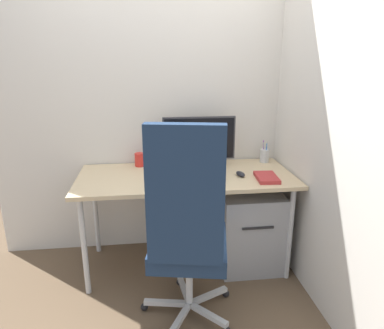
{
  "coord_description": "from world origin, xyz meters",
  "views": [
    {
      "loc": [
        -0.26,
        -2.45,
        1.59
      ],
      "look_at": [
        0.04,
        -0.07,
        0.85
      ],
      "focal_mm": 32.88,
      "sensor_mm": 36.0,
      "label": 1
    }
  ],
  "objects_px": {
    "pen_holder": "(264,155)",
    "office_chair": "(188,230)",
    "monitor": "(199,140)",
    "coffee_mug": "(140,160)",
    "keyboard": "(189,180)",
    "mouse": "(240,174)",
    "filing_cabinet": "(247,227)",
    "notebook": "(267,177)"
  },
  "relations": [
    {
      "from": "notebook",
      "to": "coffee_mug",
      "type": "relative_size",
      "value": 2.07
    },
    {
      "from": "mouse",
      "to": "coffee_mug",
      "type": "distance_m",
      "value": 0.81
    },
    {
      "from": "pen_holder",
      "to": "office_chair",
      "type": "bearing_deg",
      "value": -128.8
    },
    {
      "from": "coffee_mug",
      "to": "mouse",
      "type": "bearing_deg",
      "value": -25.06
    },
    {
      "from": "keyboard",
      "to": "mouse",
      "type": "bearing_deg",
      "value": 9.98
    },
    {
      "from": "filing_cabinet",
      "to": "mouse",
      "type": "height_order",
      "value": "mouse"
    },
    {
      "from": "filing_cabinet",
      "to": "pen_holder",
      "type": "height_order",
      "value": "pen_holder"
    },
    {
      "from": "pen_holder",
      "to": "mouse",
      "type": "bearing_deg",
      "value": -131.15
    },
    {
      "from": "office_chair",
      "to": "mouse",
      "type": "bearing_deg",
      "value": 52.57
    },
    {
      "from": "coffee_mug",
      "to": "notebook",
      "type": "bearing_deg",
      "value": -25.58
    },
    {
      "from": "office_chair",
      "to": "monitor",
      "type": "height_order",
      "value": "office_chair"
    },
    {
      "from": "filing_cabinet",
      "to": "notebook",
      "type": "bearing_deg",
      "value": -59.13
    },
    {
      "from": "coffee_mug",
      "to": "office_chair",
      "type": "bearing_deg",
      "value": -73.56
    },
    {
      "from": "monitor",
      "to": "pen_holder",
      "type": "relative_size",
      "value": 3.1
    },
    {
      "from": "keyboard",
      "to": "coffee_mug",
      "type": "distance_m",
      "value": 0.54
    },
    {
      "from": "office_chair",
      "to": "coffee_mug",
      "type": "distance_m",
      "value": 0.99
    },
    {
      "from": "mouse",
      "to": "coffee_mug",
      "type": "height_order",
      "value": "coffee_mug"
    },
    {
      "from": "office_chair",
      "to": "pen_holder",
      "type": "relative_size",
      "value": 7.12
    },
    {
      "from": "pen_holder",
      "to": "coffee_mug",
      "type": "distance_m",
      "value": 1.02
    },
    {
      "from": "coffee_mug",
      "to": "keyboard",
      "type": "bearing_deg",
      "value": -49.67
    },
    {
      "from": "office_chair",
      "to": "keyboard",
      "type": "height_order",
      "value": "office_chair"
    },
    {
      "from": "monitor",
      "to": "coffee_mug",
      "type": "height_order",
      "value": "monitor"
    },
    {
      "from": "filing_cabinet",
      "to": "coffee_mug",
      "type": "bearing_deg",
      "value": 160.28
    },
    {
      "from": "office_chair",
      "to": "pen_holder",
      "type": "bearing_deg",
      "value": 51.2
    },
    {
      "from": "filing_cabinet",
      "to": "keyboard",
      "type": "xyz_separation_m",
      "value": [
        -0.47,
        -0.12,
        0.45
      ]
    },
    {
      "from": "monitor",
      "to": "mouse",
      "type": "height_order",
      "value": "monitor"
    },
    {
      "from": "mouse",
      "to": "pen_holder",
      "type": "distance_m",
      "value": 0.44
    },
    {
      "from": "notebook",
      "to": "coffee_mug",
      "type": "bearing_deg",
      "value": 158.66
    },
    {
      "from": "filing_cabinet",
      "to": "notebook",
      "type": "xyz_separation_m",
      "value": [
        0.08,
        -0.14,
        0.45
      ]
    },
    {
      "from": "mouse",
      "to": "notebook",
      "type": "xyz_separation_m",
      "value": [
        0.17,
        -0.09,
        -0.0
      ]
    },
    {
      "from": "filing_cabinet",
      "to": "pen_holder",
      "type": "bearing_deg",
      "value": 54.24
    },
    {
      "from": "monitor",
      "to": "keyboard",
      "type": "relative_size",
      "value": 1.24
    },
    {
      "from": "filing_cabinet",
      "to": "keyboard",
      "type": "height_order",
      "value": "keyboard"
    },
    {
      "from": "office_chair",
      "to": "filing_cabinet",
      "type": "xyz_separation_m",
      "value": [
        0.54,
        0.64,
        -0.34
      ]
    },
    {
      "from": "monitor",
      "to": "coffee_mug",
      "type": "xyz_separation_m",
      "value": [
        -0.46,
        0.1,
        -0.17
      ]
    },
    {
      "from": "keyboard",
      "to": "coffee_mug",
      "type": "height_order",
      "value": "coffee_mug"
    },
    {
      "from": "keyboard",
      "to": "pen_holder",
      "type": "relative_size",
      "value": 2.51
    },
    {
      "from": "office_chair",
      "to": "coffee_mug",
      "type": "bearing_deg",
      "value": 106.44
    },
    {
      "from": "office_chair",
      "to": "coffee_mug",
      "type": "xyz_separation_m",
      "value": [
        -0.28,
        0.94,
        0.15
      ]
    },
    {
      "from": "filing_cabinet",
      "to": "coffee_mug",
      "type": "distance_m",
      "value": 1.0
    },
    {
      "from": "office_chair",
      "to": "keyboard",
      "type": "distance_m",
      "value": 0.54
    },
    {
      "from": "monitor",
      "to": "coffee_mug",
      "type": "relative_size",
      "value": 4.99
    }
  ]
}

